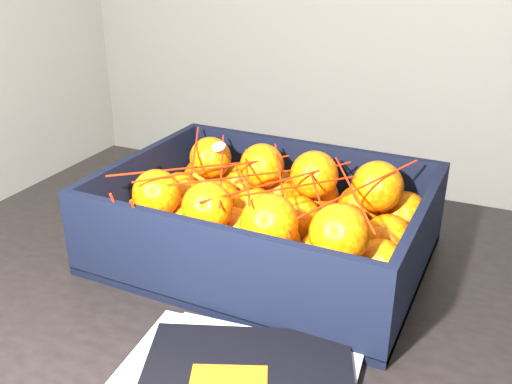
% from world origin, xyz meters
% --- Properties ---
extents(table, '(1.23, 0.85, 0.75)m').
position_xyz_m(table, '(-0.14, 0.21, 0.65)').
color(table, black).
rests_on(table, ground).
extents(produce_crate, '(0.43, 0.32, 0.12)m').
position_xyz_m(produce_crate, '(-0.26, 0.31, 0.79)').
color(produce_crate, olive).
rests_on(produce_crate, table).
extents(clementine_heap, '(0.41, 0.30, 0.13)m').
position_xyz_m(clementine_heap, '(-0.26, 0.31, 0.81)').
color(clementine_heap, '#E25D04').
rests_on(clementine_heap, produce_crate).
extents(mesh_net, '(0.35, 0.28, 0.09)m').
position_xyz_m(mesh_net, '(-0.27, 0.30, 0.87)').
color(mesh_net, red).
rests_on(mesh_net, clementine_heap).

